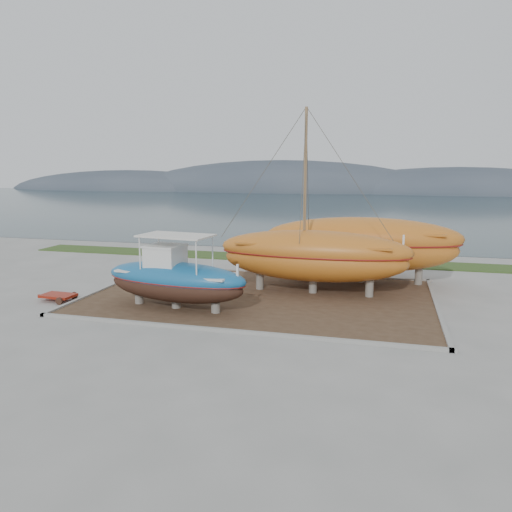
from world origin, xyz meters
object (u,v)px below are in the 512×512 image
(blue_caique, at_px, (175,272))
(orange_sailboat, at_px, (315,202))
(red_trailer, at_px, (58,298))
(orange_bare_hull, at_px, (362,251))
(white_dinghy, at_px, (157,274))

(blue_caique, bearing_deg, orange_sailboat, 45.32)
(blue_caique, bearing_deg, red_trailer, -170.55)
(blue_caique, relative_size, orange_bare_hull, 0.65)
(orange_sailboat, height_order, red_trailer, orange_sailboat)
(white_dinghy, height_order, orange_sailboat, orange_sailboat)
(white_dinghy, distance_m, red_trailer, 5.81)
(orange_sailboat, distance_m, red_trailer, 14.57)
(white_dinghy, bearing_deg, orange_bare_hull, 34.69)
(red_trailer, bearing_deg, white_dinghy, 56.89)
(white_dinghy, relative_size, red_trailer, 1.60)
(blue_caique, xyz_separation_m, orange_sailboat, (6.15, 4.77, 3.19))
(white_dinghy, height_order, red_trailer, white_dinghy)
(blue_caique, distance_m, orange_sailboat, 8.41)
(orange_sailboat, bearing_deg, white_dinghy, -176.70)
(orange_sailboat, height_order, orange_bare_hull, orange_sailboat)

